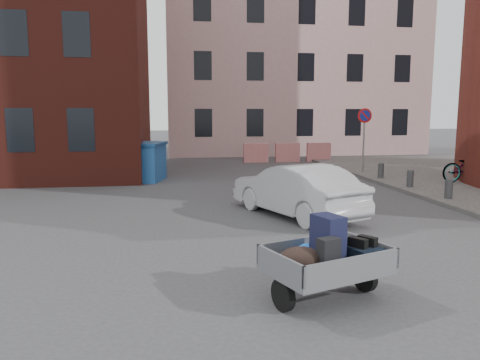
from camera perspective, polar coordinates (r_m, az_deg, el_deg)
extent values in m
plane|color=#38383A|center=(9.50, 3.97, -7.68)|extent=(120.00, 120.00, 0.00)
cube|color=#C99C9B|center=(32.23, 5.99, 16.06)|extent=(16.00, 8.00, 14.00)
cylinder|color=gray|center=(20.12, 14.84, 4.61)|extent=(0.07, 0.07, 2.60)
cylinder|color=red|center=(20.07, 14.97, 7.60)|extent=(0.60, 0.03, 0.60)
cylinder|color=navy|center=(20.05, 14.99, 7.60)|extent=(0.44, 0.03, 0.44)
cylinder|color=#3A3A3D|center=(14.86, 24.09, -1.02)|extent=(0.22, 0.22, 0.55)
cylinder|color=#3A3A3D|center=(16.73, 20.03, 0.17)|extent=(0.22, 0.22, 0.55)
cylinder|color=#3A3A3D|center=(18.67, 16.80, 1.11)|extent=(0.22, 0.22, 0.55)
cube|color=red|center=(24.42, 1.97, 3.32)|extent=(1.30, 0.18, 1.00)
cube|color=red|center=(24.80, 5.84, 3.35)|extent=(1.30, 0.18, 1.00)
cube|color=red|center=(25.28, 9.58, 3.37)|extent=(1.30, 0.18, 1.00)
cylinder|color=black|center=(6.37, 5.27, -13.78)|extent=(0.24, 0.45, 0.44)
cylinder|color=black|center=(7.23, 14.96, -11.31)|extent=(0.24, 0.45, 0.44)
cube|color=slate|center=(6.70, 10.50, -10.59)|extent=(1.88, 1.58, 0.08)
cube|color=slate|center=(6.19, 4.85, -10.29)|extent=(0.41, 1.05, 0.28)
cube|color=slate|center=(7.14, 15.44, -8.04)|extent=(0.41, 1.05, 0.28)
cube|color=slate|center=(7.04, 7.79, -8.05)|extent=(1.52, 0.58, 0.28)
cube|color=slate|center=(6.26, 13.66, -10.30)|extent=(1.52, 0.58, 0.28)
cube|color=slate|center=(7.39, 6.02, -9.15)|extent=(0.31, 0.69, 0.06)
cube|color=#181A39|center=(6.65, 10.65, -7.21)|extent=(0.44, 0.53, 0.70)
cube|color=black|center=(6.89, 14.33, -8.73)|extent=(0.58, 0.70, 0.25)
ellipsoid|color=black|center=(6.30, 7.26, -9.64)|extent=(0.69, 0.54, 0.36)
cube|color=black|center=(6.32, 10.73, -9.09)|extent=(0.32, 0.26, 0.48)
ellipsoid|color=blue|center=(6.88, 8.35, -8.63)|extent=(0.44, 0.41, 0.24)
cube|color=black|center=(6.75, 14.18, -7.40)|extent=(0.24, 0.28, 0.13)
cube|color=black|center=(6.87, 15.29, -7.16)|extent=(0.24, 0.28, 0.13)
cube|color=#225BA6|center=(18.60, -14.66, 2.04)|extent=(3.70, 2.48, 1.35)
cube|color=navy|center=(18.54, -14.74, 4.30)|extent=(3.84, 2.62, 0.11)
imported|color=#B0B1B7|center=(11.88, 6.84, -1.22)|extent=(2.80, 4.24, 1.32)
imported|color=black|center=(18.65, 26.19, 1.44)|extent=(2.08, 0.73, 1.09)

